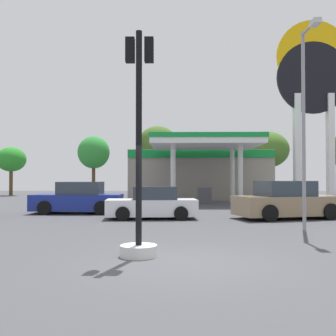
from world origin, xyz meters
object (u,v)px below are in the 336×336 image
tree_3 (203,154)px  tree_4 (267,150)px  traffic_signal_1 (139,179)px  car_1 (288,202)px  car_3 (152,204)px  tree_2 (158,142)px  station_pole_sign (313,87)px  car_2 (78,199)px  tree_0 (11,160)px  corner_streetlamp (306,109)px  tree_1 (94,153)px

tree_3 → tree_4: bearing=-9.6°
tree_4 → traffic_signal_1: bearing=-108.0°
car_1 → car_3: car_1 is taller
tree_2 → station_pole_sign: bearing=-52.1°
car_3 → traffic_signal_1: bearing=-88.8°
car_2 → car_3: 4.63m
station_pole_sign → tree_0: size_ratio=2.51×
car_1 → tree_4: size_ratio=0.76×
car_2 → tree_4: (14.12, 20.31, 3.88)m
car_3 → tree_0: (-15.44, 22.23, 2.95)m
car_3 → traffic_signal_1: (0.17, -8.19, 1.11)m
car_2 → tree_2: (3.10, 20.25, 4.67)m
car_3 → corner_streetlamp: size_ratio=0.60×
car_3 → tree_3: bearing=80.7°
station_pole_sign → traffic_signal_1: bearing=-120.1°
traffic_signal_1 → car_1: bearing=55.6°
car_2 → traffic_signal_1: 11.53m
traffic_signal_1 → tree_4: (10.10, 31.07, 2.84)m
car_2 → car_3: (3.85, -2.56, -0.08)m
station_pole_sign → corner_streetlamp: size_ratio=1.82×
tree_0 → tree_4: (25.70, 0.64, 1.00)m
corner_streetlamp → tree_2: bearing=102.7°
tree_0 → tree_3: (19.35, 1.72, 0.65)m
station_pole_sign → tree_4: station_pole_sign is taller
tree_1 → corner_streetlamp: 29.33m
traffic_signal_1 → tree_1: size_ratio=0.86×
car_3 → tree_2: 23.32m
tree_3 → corner_streetlamp: 28.06m
car_1 → car_2: size_ratio=1.12×
car_2 → tree_4: 25.04m
car_1 → tree_2: size_ratio=0.70×
tree_2 → tree_4: 11.05m
car_2 → tree_2: tree_2 is taller
car_2 → car_3: car_2 is taller
tree_1 → tree_3: tree_3 is taller
car_3 → tree_4: bearing=65.8°
car_2 → tree_1: bearing=99.5°
station_pole_sign → car_3: station_pole_sign is taller
car_2 → tree_3: size_ratio=0.68×
tree_0 → station_pole_sign: bearing=-27.6°
tree_3 → station_pole_sign: bearing=-67.7°
tree_3 → tree_2: bearing=-166.4°
tree_2 → car_1: bearing=-73.7°
car_2 → traffic_signal_1: bearing=-69.5°
car_3 → station_pole_sign: bearing=41.4°
car_1 → tree_0: 30.83m
tree_2 → tree_3: bearing=13.6°
corner_streetlamp → tree_0: bearing=128.2°
traffic_signal_1 → tree_3: tree_3 is taller
car_3 → tree_2: tree_2 is taller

